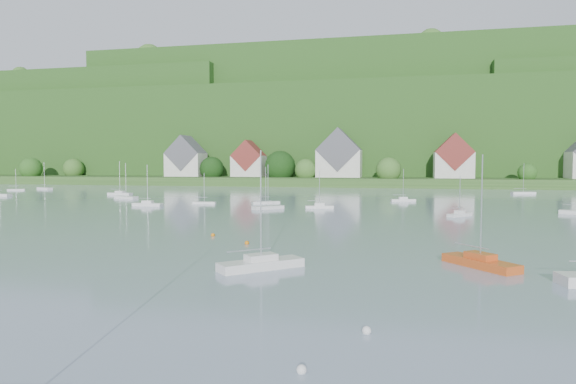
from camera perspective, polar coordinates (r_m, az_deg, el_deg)
The scene contains 13 objects.
far_shore_strip at distance 199.49m, azimuth 4.76°, elevation 1.35°, with size 600.00×60.00×3.00m, color #284A1B.
forested_ridge at distance 267.85m, azimuth 6.83°, elevation 6.42°, with size 620.00×181.22×69.89m.
village_building_0 at distance 201.81m, azimuth -11.44°, elevation 3.60°, with size 14.00×10.40×16.00m.
village_building_1 at distance 194.98m, azimuth -4.45°, elevation 3.44°, with size 12.00×9.36×14.00m.
village_building_2 at distance 186.86m, azimuth 5.80°, elevation 3.91°, with size 16.00×11.44×18.00m.
village_building_3 at distance 184.53m, azimuth 18.19°, elevation 3.50°, with size 13.00×10.40×15.50m.
near_sailboat_3 at distance 39.93m, azimuth -3.07°, elevation -8.01°, with size 6.36×6.06×9.27m.
near_sailboat_5 at distance 43.37m, azimuth 20.88°, elevation -7.33°, with size 5.59×6.37×8.98m.
mooring_buoy_1 at distance 21.24m, azimuth 1.54°, elevation -19.73°, with size 0.43×0.43×0.43m, color silver.
mooring_buoy_2 at distance 52.02m, azimuth -4.67°, elevation -5.89°, with size 0.46×0.46×0.46m, color orange.
mooring_buoy_3 at distance 57.95m, azimuth -8.48°, elevation -4.96°, with size 0.46×0.46×0.46m, color orange.
mooring_buoy_4 at distance 25.84m, azimuth 8.86°, elevation -15.49°, with size 0.47×0.47×0.47m, color silver.
far_sailboat_cluster at distance 114.51m, azimuth 0.99°, elevation -0.65°, with size 207.19×65.59×8.71m.
Camera 1 is at (26.53, 2.40, 8.32)m, focal length 31.49 mm.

